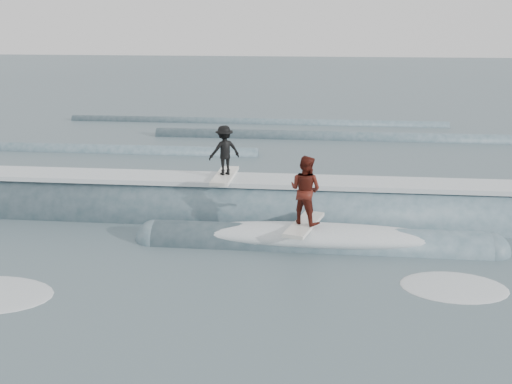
# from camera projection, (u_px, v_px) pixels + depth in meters

# --- Properties ---
(ground) EXTENTS (160.00, 160.00, 0.00)m
(ground) POSITION_uv_depth(u_px,v_px,m) (232.00, 310.00, 12.09)
(ground) COLOR #425661
(ground) RESTS_ON ground
(breaking_wave) EXTENTS (20.24, 3.94, 2.32)m
(breaking_wave) POSITION_uv_depth(u_px,v_px,m) (267.00, 219.00, 17.39)
(breaking_wave) COLOR #395460
(breaking_wave) RESTS_ON ground
(surfer_black) EXTENTS (1.12, 2.02, 1.61)m
(surfer_black) POSITION_uv_depth(u_px,v_px,m) (224.00, 153.00, 17.26)
(surfer_black) COLOR white
(surfer_black) RESTS_ON ground
(surfer_red) EXTENTS (1.13, 2.07, 1.95)m
(surfer_red) POSITION_uv_depth(u_px,v_px,m) (305.00, 193.00, 15.07)
(surfer_red) COLOR silver
(surfer_red) RESTS_ON ground
(whitewater) EXTENTS (17.00, 6.74, 0.10)m
(whitewater) POSITION_uv_depth(u_px,v_px,m) (235.00, 339.00, 11.00)
(whitewater) COLOR white
(whitewater) RESTS_ON ground
(far_swells) EXTENTS (38.29, 8.65, 0.80)m
(far_swells) POSITION_uv_depth(u_px,v_px,m) (234.00, 138.00, 29.11)
(far_swells) COLOR #395460
(far_swells) RESTS_ON ground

